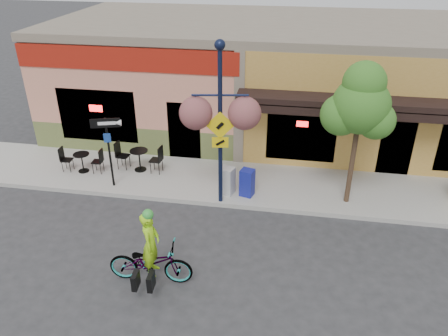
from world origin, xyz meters
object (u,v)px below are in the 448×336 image
(one_way_sign, at_px, (110,153))
(newspaper_box_grey, at_px, (227,181))
(lamp_post, at_px, (220,127))
(street_tree, at_px, (356,136))
(cyclist_rider, at_px, (152,252))
(newspaper_box_blue, at_px, (247,183))
(building, at_px, (276,76))
(bicycle, at_px, (151,262))

(one_way_sign, distance_m, newspaper_box_grey, 3.87)
(lamp_post, distance_m, street_tree, 3.95)
(cyclist_rider, height_order, newspaper_box_blue, cyclist_rider)
(building, height_order, cyclist_rider, building)
(bicycle, bearing_deg, building, -15.54)
(newspaper_box_blue, bearing_deg, bicycle, -98.13)
(cyclist_rider, relative_size, one_way_sign, 0.71)
(one_way_sign, xyz_separation_m, street_tree, (7.56, 0.30, 1.03))
(bicycle, bearing_deg, street_tree, -52.70)
(street_tree, bearing_deg, one_way_sign, -177.72)
(street_tree, bearing_deg, newspaper_box_blue, -176.89)
(building, relative_size, lamp_post, 3.65)
(cyclist_rider, relative_size, newspaper_box_blue, 1.89)
(bicycle, xyz_separation_m, cyclist_rider, (0.05, 0.00, 0.31))
(lamp_post, height_order, newspaper_box_grey, lamp_post)
(building, bearing_deg, bicycle, -102.05)
(building, height_order, street_tree, street_tree)
(bicycle, relative_size, lamp_post, 0.41)
(lamp_post, relative_size, one_way_sign, 2.08)
(one_way_sign, height_order, newspaper_box_grey, one_way_sign)
(bicycle, distance_m, cyclist_rider, 0.32)
(bicycle, xyz_separation_m, street_tree, (4.96, 4.28, 1.84))
(one_way_sign, xyz_separation_m, newspaper_box_blue, (4.44, 0.13, -0.75))
(lamp_post, relative_size, newspaper_box_blue, 5.52)
(building, xyz_separation_m, street_tree, (2.72, -6.20, 0.13))
(building, relative_size, newspaper_box_blue, 20.16)
(newspaper_box_grey, bearing_deg, newspaper_box_blue, 17.14)
(newspaper_box_blue, height_order, newspaper_box_grey, newspaper_box_grey)
(bicycle, distance_m, street_tree, 6.80)
(cyclist_rider, relative_size, lamp_post, 0.34)
(one_way_sign, height_order, street_tree, street_tree)
(cyclist_rider, distance_m, street_tree, 6.69)
(one_way_sign, bearing_deg, building, 36.21)
(building, bearing_deg, cyclist_rider, -101.79)
(newspaper_box_blue, distance_m, newspaper_box_grey, 0.65)
(building, bearing_deg, one_way_sign, -126.68)
(bicycle, xyz_separation_m, newspaper_box_blue, (1.84, 4.11, 0.06))
(one_way_sign, relative_size, newspaper_box_grey, 2.63)
(one_way_sign, bearing_deg, newspaper_box_blue, -15.42)
(cyclist_rider, height_order, one_way_sign, one_way_sign)
(street_tree, bearing_deg, cyclist_rider, -138.92)
(newspaper_box_blue, bearing_deg, lamp_post, -132.20)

